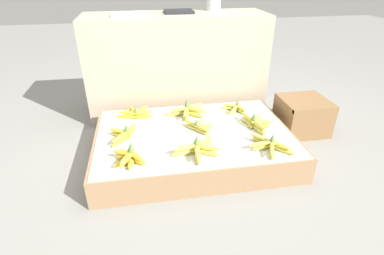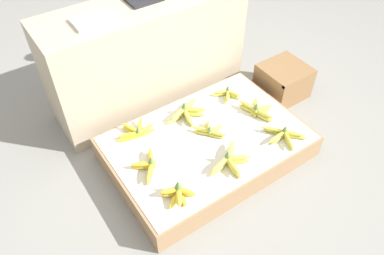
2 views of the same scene
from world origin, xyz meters
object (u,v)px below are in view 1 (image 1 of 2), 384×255
Objects in this scene: banana_bunch_front_midright at (269,145)px; banana_bunch_middle_midleft at (199,126)px; banana_bunch_front_left at (130,157)px; banana_bunch_middle_midright at (256,122)px; wooden_crate at (303,115)px; banana_bunch_middle_left at (124,134)px; banana_bunch_back_left at (136,113)px; foam_tray_white at (128,14)px; banana_bunch_back_midright at (235,108)px; banana_bunch_back_midleft at (188,111)px; banana_bunch_front_midleft at (199,149)px.

banana_bunch_middle_midleft is (-0.33, 0.28, -0.00)m from banana_bunch_front_midright.
banana_bunch_middle_midright is at bearing 18.58° from banana_bunch_front_left.
banana_bunch_middle_left reaches higher than wooden_crate.
banana_bunch_front_left is at bearing -82.51° from banana_bunch_middle_left.
banana_bunch_back_left reaches higher than banana_bunch_front_midright.
foam_tray_white reaches higher than banana_bunch_middle_midright.
foam_tray_white reaches higher than banana_bunch_front_left.
banana_bunch_back_midright is 0.96m from foam_tray_white.
foam_tray_white is (0.04, 0.90, 0.55)m from banana_bunch_front_left.
banana_bunch_back_midright is (0.66, -0.04, -0.00)m from banana_bunch_back_left.
banana_bunch_back_midleft reaches higher than banana_bunch_front_midright.
banana_bunch_front_left is 0.36m from banana_bunch_front_midleft.
banana_bunch_back_midleft is (0.02, 0.46, 0.00)m from banana_bunch_front_midleft.
banana_bunch_front_midleft reaches higher than banana_bunch_middle_midleft.
banana_bunch_front_left reaches higher than banana_bunch_back_left.
banana_bunch_middle_left is at bearing -150.39° from banana_bunch_back_midleft.
banana_bunch_middle_midleft is 0.82× the size of foam_tray_white.
banana_bunch_back_midleft is at bearing 127.04° from banana_bunch_front_midright.
banana_bunch_middle_left is (-0.39, 0.23, -0.00)m from banana_bunch_front_midleft.
banana_bunch_middle_midleft is 0.74× the size of banana_bunch_middle_midright.
foam_tray_white reaches higher than banana_bunch_middle_midleft.
banana_bunch_back_midleft is (0.38, 0.48, -0.00)m from banana_bunch_front_left.
banana_bunch_back_left reaches higher than banana_bunch_back_midright.
banana_bunch_back_midright is at bearing 17.85° from banana_bunch_middle_left.
banana_bunch_middle_midleft is 0.44m from banana_bunch_back_left.
foam_tray_white reaches higher than banana_bunch_back_midleft.
banana_bunch_middle_left reaches higher than banana_bunch_middle_midleft.
banana_bunch_front_left is 0.85m from banana_bunch_back_midright.
banana_bunch_middle_left is 0.47m from banana_bunch_back_midleft.
banana_bunch_front_midleft is 0.46m from banana_bunch_back_midleft.
banana_bunch_middle_left is 0.86m from foam_tray_white.
banana_bunch_middle_midright reaches higher than banana_bunch_middle_left.
banana_bunch_middle_left is (-0.03, 0.25, -0.00)m from banana_bunch_front_left.
banana_bunch_front_left is 0.52m from banana_bunch_back_left.
banana_bunch_back_midleft is at bearing 52.07° from banana_bunch_front_left.
banana_bunch_back_left is at bearing 146.40° from banana_bunch_middle_midleft.
banana_bunch_middle_midright reaches higher than banana_bunch_middle_midleft.
banana_bunch_back_midleft reaches higher than banana_bunch_back_midright.
banana_bunch_back_left is at bearing 176.88° from banana_bunch_back_midright.
banana_bunch_middle_midleft is at bearing -59.27° from foam_tray_white.
banana_bunch_front_midright is at bearing -39.64° from banana_bunch_middle_midleft.
banana_bunch_front_midright is 0.26m from banana_bunch_middle_midright.
banana_bunch_back_midright is (0.32, 0.00, -0.01)m from banana_bunch_back_midleft.
wooden_crate is at bearing 11.68° from banana_bunch_middle_midleft.
banana_bunch_middle_midright is at bearing -41.81° from foam_tray_white.
wooden_crate is 0.80m from banana_bunch_back_midleft.
banana_bunch_middle_midright is at bearing -3.58° from banana_bunch_middle_midleft.
foam_tray_white reaches higher than banana_bunch_front_midleft.
banana_bunch_back_midleft is (0.41, 0.23, 0.00)m from banana_bunch_middle_left.
banana_bunch_middle_midright reaches higher than banana_bunch_back_left.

